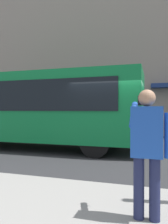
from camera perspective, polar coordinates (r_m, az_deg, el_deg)
The scene contains 4 objects.
ground_plane at distance 8.11m, azimuth 6.72°, elevation -10.75°, with size 60.00×60.00×0.00m, color #2B2B2D.
building_facade_far at distance 15.33m, azimuth 11.66°, elevation 17.21°, with size 28.00×1.55×12.00m.
red_bus at distance 9.61m, azimuth -13.26°, elevation 1.10°, with size 9.05×2.54×3.08m.
pedestrian_photographer at distance 3.07m, azimuth 15.74°, elevation -7.79°, with size 0.53×0.52×1.70m.
Camera 1 is at (-1.45, 7.82, 1.58)m, focal length 35.97 mm.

